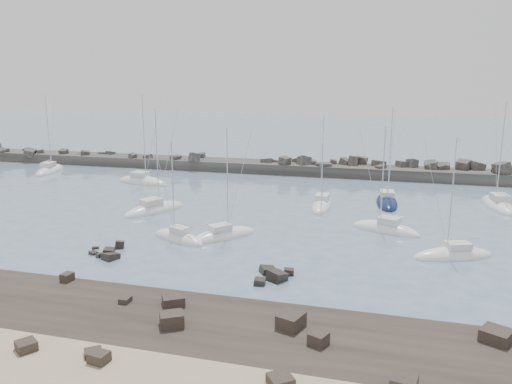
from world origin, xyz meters
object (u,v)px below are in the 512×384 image
(sailboat_1, at_px, (50,171))
(sailboat_5, at_px, (179,238))
(sailboat_3, at_px, (155,210))
(sailboat_4, at_px, (142,182))
(sailboat_9, at_px, (385,230))
(sailboat_8, at_px, (387,203))
(sailboat_7, at_px, (223,236))
(sailboat_10, at_px, (498,206))
(sailboat_6, at_px, (322,206))
(sailboat_11, at_px, (453,256))

(sailboat_1, relative_size, sailboat_5, 1.34)
(sailboat_3, height_order, sailboat_4, sailboat_4)
(sailboat_9, bearing_deg, sailboat_8, 90.31)
(sailboat_1, xyz_separation_m, sailboat_5, (39.13, -30.61, -0.02))
(sailboat_1, distance_m, sailboat_7, 51.95)
(sailboat_4, bearing_deg, sailboat_3, -57.45)
(sailboat_8, distance_m, sailboat_10, 14.32)
(sailboat_8, relative_size, sailboat_9, 1.13)
(sailboat_6, bearing_deg, sailboat_9, -46.82)
(sailboat_9, xyz_separation_m, sailboat_11, (6.34, -6.94, -0.02))
(sailboat_4, height_order, sailboat_10, sailboat_4)
(sailboat_1, height_order, sailboat_9, sailboat_1)
(sailboat_5, height_order, sailboat_7, sailboat_7)
(sailboat_3, height_order, sailboat_9, sailboat_3)
(sailboat_4, distance_m, sailboat_11, 50.93)
(sailboat_1, height_order, sailboat_8, sailboat_1)
(sailboat_7, bearing_deg, sailboat_5, -154.70)
(sailboat_3, bearing_deg, sailboat_9, -1.89)
(sailboat_4, xyz_separation_m, sailboat_8, (38.65, -4.05, -0.00))
(sailboat_5, height_order, sailboat_6, sailboat_6)
(sailboat_9, distance_m, sailboat_11, 9.39)
(sailboat_4, bearing_deg, sailboat_11, -27.80)
(sailboat_1, relative_size, sailboat_3, 1.06)
(sailboat_4, distance_m, sailboat_8, 38.86)
(sailboat_1, bearing_deg, sailboat_4, -12.87)
(sailboat_3, distance_m, sailboat_11, 35.79)
(sailboat_3, relative_size, sailboat_4, 0.92)
(sailboat_3, relative_size, sailboat_7, 1.13)
(sailboat_6, distance_m, sailboat_7, 17.87)
(sailboat_4, relative_size, sailboat_11, 1.24)
(sailboat_10, relative_size, sailboat_11, 1.21)
(sailboat_5, xyz_separation_m, sailboat_8, (20.81, 21.70, 0.01))
(sailboat_3, bearing_deg, sailboat_4, 122.55)
(sailboat_6, relative_size, sailboat_9, 1.04)
(sailboat_5, relative_size, sailboat_9, 0.90)
(sailboat_1, height_order, sailboat_5, sailboat_1)
(sailboat_1, relative_size, sailboat_6, 1.15)
(sailboat_4, xyz_separation_m, sailboat_10, (52.79, -1.79, 0.00))
(sailboat_3, height_order, sailboat_11, sailboat_3)
(sailboat_11, bearing_deg, sailboat_1, 156.66)
(sailboat_4, height_order, sailboat_8, sailboat_4)
(sailboat_1, xyz_separation_m, sailboat_3, (31.43, -20.75, -0.01))
(sailboat_1, height_order, sailboat_10, sailboat_1)
(sailboat_6, bearing_deg, sailboat_8, 25.16)
(sailboat_1, height_order, sailboat_4, sailboat_4)
(sailboat_3, height_order, sailboat_6, sailboat_3)
(sailboat_1, relative_size, sailboat_4, 0.98)
(sailboat_4, relative_size, sailboat_8, 1.09)
(sailboat_3, xyz_separation_m, sailboat_9, (28.58, -0.94, -0.00))
(sailboat_3, bearing_deg, sailboat_5, -52.04)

